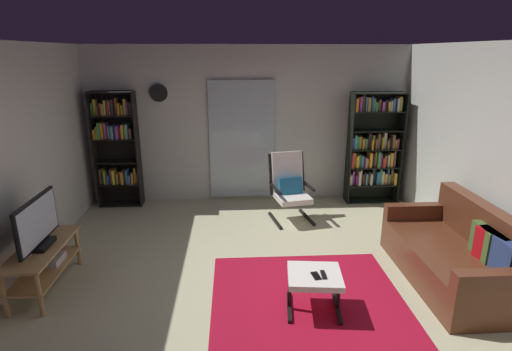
% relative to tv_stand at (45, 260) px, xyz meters
% --- Properties ---
extents(ground_plane, '(7.02, 7.02, 0.00)m').
position_rel_tv_stand_xyz_m(ground_plane, '(2.32, -0.19, -0.33)').
color(ground_plane, '#C2BD96').
extents(wall_back, '(5.60, 0.06, 2.60)m').
position_rel_tv_stand_xyz_m(wall_back, '(2.32, 2.71, 0.97)').
color(wall_back, silver).
rests_on(wall_back, ground).
extents(glass_door_panel, '(1.10, 0.01, 2.00)m').
position_rel_tv_stand_xyz_m(glass_door_panel, '(2.21, 2.65, 0.72)').
color(glass_door_panel, silver).
extents(area_rug, '(2.00, 1.80, 0.01)m').
position_rel_tv_stand_xyz_m(area_rug, '(2.81, -0.38, -0.32)').
color(area_rug, '#A9102A').
rests_on(area_rug, ground).
extents(tv_stand, '(0.43, 1.11, 0.50)m').
position_rel_tv_stand_xyz_m(tv_stand, '(0.00, 0.00, 0.00)').
color(tv_stand, tan).
rests_on(tv_stand, ground).
extents(television, '(0.20, 0.85, 0.54)m').
position_rel_tv_stand_xyz_m(television, '(0.00, -0.02, 0.43)').
color(television, black).
rests_on(television, tv_stand).
extents(bookshelf_near_tv, '(0.70, 0.30, 1.90)m').
position_rel_tv_stand_xyz_m(bookshelf_near_tv, '(0.16, 2.50, 0.70)').
color(bookshelf_near_tv, black).
rests_on(bookshelf_near_tv, ground).
extents(bookshelf_near_sofa, '(0.87, 0.30, 1.86)m').
position_rel_tv_stand_xyz_m(bookshelf_near_sofa, '(4.40, 2.43, 0.63)').
color(bookshelf_near_sofa, black).
rests_on(bookshelf_near_sofa, ground).
extents(leather_sofa, '(0.90, 1.80, 0.87)m').
position_rel_tv_stand_xyz_m(leather_sofa, '(4.54, -0.15, -0.01)').
color(leather_sofa, '#5A2E1B').
rests_on(leather_sofa, ground).
extents(lounge_armchair, '(0.68, 0.75, 1.02)m').
position_rel_tv_stand_xyz_m(lounge_armchair, '(2.91, 1.76, 0.21)').
color(lounge_armchair, black).
rests_on(lounge_armchair, ground).
extents(ottoman, '(0.57, 0.53, 0.41)m').
position_rel_tv_stand_xyz_m(ottoman, '(2.83, -0.58, 0.01)').
color(ottoman, white).
rests_on(ottoman, ground).
extents(tv_remote, '(0.05, 0.15, 0.02)m').
position_rel_tv_stand_xyz_m(tv_remote, '(2.91, -0.62, 0.09)').
color(tv_remote, black).
rests_on(tv_remote, ottoman).
extents(cell_phone, '(0.09, 0.15, 0.01)m').
position_rel_tv_stand_xyz_m(cell_phone, '(2.84, -0.63, 0.09)').
color(cell_phone, black).
rests_on(cell_phone, ottoman).
extents(wall_clock, '(0.29, 0.03, 0.29)m').
position_rel_tv_stand_xyz_m(wall_clock, '(0.87, 2.64, 1.52)').
color(wall_clock, silver).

